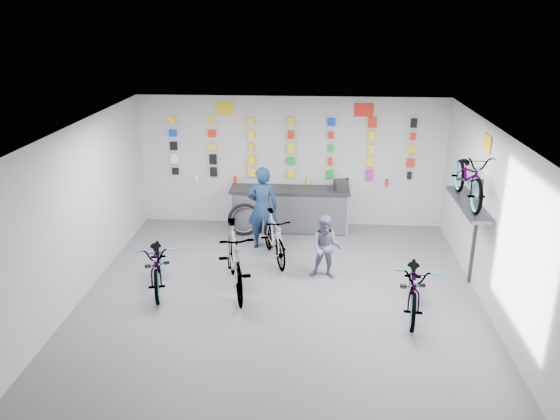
# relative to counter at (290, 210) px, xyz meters

# --- Properties ---
(floor) EXTENTS (8.00, 8.00, 0.00)m
(floor) POSITION_rel_counter_xyz_m (0.00, -3.54, -0.49)
(floor) COLOR #4E4E53
(floor) RESTS_ON ground
(ceiling) EXTENTS (8.00, 8.00, 0.00)m
(ceiling) POSITION_rel_counter_xyz_m (0.00, -3.54, 2.51)
(ceiling) COLOR white
(ceiling) RESTS_ON wall_back
(wall_back) EXTENTS (7.00, 0.00, 7.00)m
(wall_back) POSITION_rel_counter_xyz_m (0.00, 0.46, 1.01)
(wall_back) COLOR silver
(wall_back) RESTS_ON floor
(wall_front) EXTENTS (7.00, 0.00, 7.00)m
(wall_front) POSITION_rel_counter_xyz_m (0.00, -7.54, 1.01)
(wall_front) COLOR silver
(wall_front) RESTS_ON floor
(wall_left) EXTENTS (0.00, 8.00, 8.00)m
(wall_left) POSITION_rel_counter_xyz_m (-3.50, -3.54, 1.01)
(wall_left) COLOR silver
(wall_left) RESTS_ON floor
(wall_right) EXTENTS (0.00, 8.00, 8.00)m
(wall_right) POSITION_rel_counter_xyz_m (3.50, -3.54, 1.01)
(wall_right) COLOR silver
(wall_right) RESTS_ON floor
(counter) EXTENTS (2.70, 0.66, 1.00)m
(counter) POSITION_rel_counter_xyz_m (0.00, 0.00, 0.00)
(counter) COLOR black
(counter) RESTS_ON floor
(merch_wall) EXTENTS (5.57, 0.08, 1.56)m
(merch_wall) POSITION_rel_counter_xyz_m (-0.05, 0.39, 1.29)
(merch_wall) COLOR black
(merch_wall) RESTS_ON wall_back
(wall_bracket) EXTENTS (0.39, 1.90, 2.00)m
(wall_bracket) POSITION_rel_counter_xyz_m (3.33, -2.34, 0.98)
(wall_bracket) COLOR #333338
(wall_bracket) RESTS_ON wall_right
(sign_left) EXTENTS (0.42, 0.02, 0.30)m
(sign_left) POSITION_rel_counter_xyz_m (-1.50, 0.44, 2.23)
(sign_left) COLOR gold
(sign_left) RESTS_ON wall_back
(sign_right) EXTENTS (0.42, 0.02, 0.30)m
(sign_right) POSITION_rel_counter_xyz_m (1.60, 0.44, 2.23)
(sign_right) COLOR red
(sign_right) RESTS_ON wall_back
(sign_side) EXTENTS (0.02, 0.40, 0.30)m
(sign_side) POSITION_rel_counter_xyz_m (3.48, -2.34, 2.16)
(sign_side) COLOR gold
(sign_side) RESTS_ON wall_right
(bike_left) EXTENTS (1.10, 1.95, 0.97)m
(bike_left) POSITION_rel_counter_xyz_m (-2.26, -2.91, -0.00)
(bike_left) COLOR gray
(bike_left) RESTS_ON floor
(bike_center) EXTENTS (1.07, 2.13, 1.23)m
(bike_center) POSITION_rel_counter_xyz_m (-0.84, -2.91, 0.13)
(bike_center) COLOR gray
(bike_center) RESTS_ON floor
(bike_right) EXTENTS (0.93, 1.96, 0.99)m
(bike_right) POSITION_rel_counter_xyz_m (2.26, -3.46, 0.01)
(bike_right) COLOR gray
(bike_right) RESTS_ON floor
(bike_service) EXTENTS (0.98, 1.73, 1.00)m
(bike_service) POSITION_rel_counter_xyz_m (-0.23, -1.62, 0.02)
(bike_service) COLOR gray
(bike_service) RESTS_ON floor
(bike_wall) EXTENTS (0.63, 1.80, 0.95)m
(bike_wall) POSITION_rel_counter_xyz_m (3.25, -2.34, 1.57)
(bike_wall) COLOR gray
(bike_wall) RESTS_ON wall_bracket
(clerk) EXTENTS (0.66, 0.44, 1.78)m
(clerk) POSITION_rel_counter_xyz_m (-0.52, -1.00, 0.40)
(clerk) COLOR #132646
(clerk) RESTS_ON floor
(customer) EXTENTS (0.66, 0.55, 1.24)m
(customer) POSITION_rel_counter_xyz_m (0.79, -2.34, 0.13)
(customer) COLOR slate
(customer) RESTS_ON floor
(spare_wheel) EXTENTS (0.75, 0.31, 0.75)m
(spare_wheel) POSITION_rel_counter_xyz_m (-1.01, -0.37, -0.12)
(spare_wheel) COLOR black
(spare_wheel) RESTS_ON floor
(register) EXTENTS (0.34, 0.36, 0.22)m
(register) POSITION_rel_counter_xyz_m (1.14, 0.01, 0.62)
(register) COLOR black
(register) RESTS_ON counter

